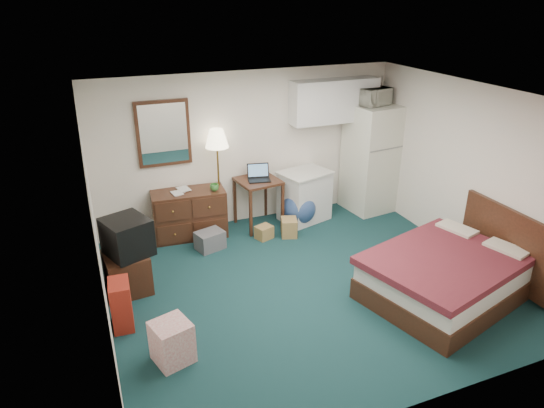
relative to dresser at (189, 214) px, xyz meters
name	(u,v)px	position (x,y,z in m)	size (l,w,h in m)	color
floor	(306,284)	(1.10, -1.98, -0.38)	(5.00, 4.50, 0.01)	#122D30
ceiling	(312,97)	(1.10, -1.98, 2.12)	(5.00, 4.50, 0.01)	silver
walls	(309,199)	(1.10, -1.98, 0.87)	(5.01, 4.51, 2.50)	silver
mirror	(163,133)	(-0.25, 0.24, 1.27)	(0.80, 0.06, 1.00)	white
upper_cabinets	(334,101)	(2.55, 0.10, 1.57)	(1.50, 0.35, 0.70)	white
headboard	(507,246)	(3.56, -2.89, 0.17)	(0.06, 1.56, 1.00)	black
dresser	(189,214)	(0.00, 0.00, 0.00)	(1.12, 0.51, 0.77)	black
floor_lamp	(219,181)	(0.52, 0.07, 0.46)	(0.36, 0.36, 1.68)	#B68035
desk	(258,203)	(1.14, -0.05, 0.02)	(0.64, 0.64, 0.81)	black
exercise_ball	(299,208)	(1.79, -0.24, -0.10)	(0.57, 0.57, 0.57)	navy
kitchen_counter	(305,197)	(1.95, -0.11, 0.03)	(0.76, 0.58, 0.83)	white
fridge	(371,158)	(3.23, -0.10, 0.55)	(0.77, 0.77, 1.87)	silver
bed	(444,277)	(2.58, -2.89, -0.09)	(1.85, 1.45, 0.59)	#471220
tv_stand	(127,272)	(-1.11, -1.22, -0.12)	(0.52, 0.57, 0.52)	black
suitcase	(121,305)	(-1.26, -1.97, -0.09)	(0.23, 0.36, 0.59)	maroon
retail_box	(172,342)	(-0.83, -2.76, -0.15)	(0.37, 0.37, 0.46)	white
file_bin	(210,240)	(0.18, -0.53, -0.24)	(0.40, 0.30, 0.28)	#5B5B62
cardboard_box_a	(264,232)	(1.06, -0.53, -0.28)	(0.25, 0.21, 0.21)	#9C7D47
cardboard_box_b	(289,227)	(1.46, -0.58, -0.24)	(0.24, 0.29, 0.29)	#9C7D47
laptop	(259,173)	(1.15, -0.09, 0.55)	(0.35, 0.29, 0.24)	black
crt_tv	(127,237)	(-1.05, -1.20, 0.38)	(0.52, 0.56, 0.48)	black
microwave	(374,95)	(3.17, -0.10, 1.66)	(0.51, 0.28, 0.35)	silver
book_a	(172,188)	(-0.25, -0.05, 0.49)	(0.15, 0.02, 0.21)	#9C7D47
book_b	(178,184)	(-0.13, 0.07, 0.50)	(0.17, 0.02, 0.24)	#9C7D47
mug	(214,186)	(0.39, -0.13, 0.45)	(0.14, 0.11, 0.14)	#3D8237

